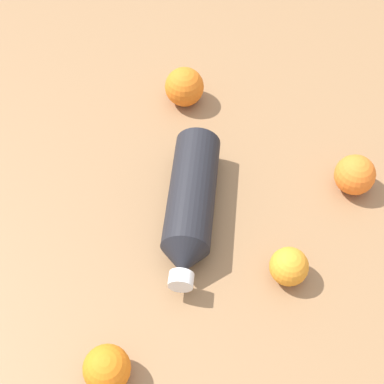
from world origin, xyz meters
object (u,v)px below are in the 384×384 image
object	(u,v)px
water_bottle	(190,204)
orange_1	(107,369)
orange_0	(354,174)
orange_2	(184,87)
orange_3	(289,266)

from	to	relation	value
water_bottle	orange_1	bearing A→B (deg)	-17.29
orange_1	orange_0	bearing A→B (deg)	-156.38
orange_0	orange_2	bearing A→B (deg)	-51.76
water_bottle	orange_1	distance (m)	0.29
water_bottle	orange_1	size ratio (longest dim) A/B	4.22
orange_0	orange_1	size ratio (longest dim) A/B	1.04
orange_1	orange_3	distance (m)	0.31
orange_3	orange_1	bearing A→B (deg)	14.22
orange_1	orange_2	world-z (taller)	orange_2
orange_2	water_bottle	bearing A→B (deg)	75.97
water_bottle	orange_0	bearing A→B (deg)	108.85
orange_1	orange_3	xyz separation A→B (m)	(-0.30, -0.08, -0.00)
orange_2	orange_3	bearing A→B (deg)	96.74
water_bottle	orange_0	size ratio (longest dim) A/B	4.04
orange_0	orange_2	distance (m)	0.35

